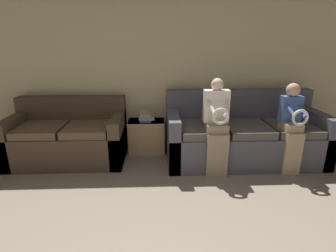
% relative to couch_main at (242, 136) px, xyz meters
% --- Properties ---
extents(wall_back, '(6.81, 0.06, 2.55)m').
position_rel_couch_main_xyz_m(wall_back, '(-1.40, 0.56, 0.92)').
color(wall_back, '#C6B789').
rests_on(wall_back, ground_plane).
extents(couch_main, '(2.28, 0.98, 1.02)m').
position_rel_couch_main_xyz_m(couch_main, '(0.00, 0.00, 0.00)').
color(couch_main, '#4C4C56').
rests_on(couch_main, ground_plane).
extents(couch_side, '(1.66, 0.88, 0.92)m').
position_rel_couch_main_xyz_m(couch_side, '(-2.63, 0.07, -0.02)').
color(couch_side, '#473828').
rests_on(couch_side, ground_plane).
extents(child_left_seated, '(0.34, 0.37, 1.28)m').
position_rel_couch_main_xyz_m(child_left_seated, '(-0.51, -0.42, 0.34)').
color(child_left_seated, gray).
rests_on(child_left_seated, ground_plane).
extents(child_right_seated, '(0.28, 0.38, 1.21)m').
position_rel_couch_main_xyz_m(child_right_seated, '(0.51, -0.42, 0.33)').
color(child_right_seated, tan).
rests_on(child_right_seated, ground_plane).
extents(side_shelf, '(0.59, 0.38, 0.53)m').
position_rel_couch_main_xyz_m(side_shelf, '(-1.47, 0.31, -0.08)').
color(side_shelf, tan).
rests_on(side_shelf, ground_plane).
extents(book_stack, '(0.24, 0.29, 0.13)m').
position_rel_couch_main_xyz_m(book_stack, '(-1.46, 0.31, 0.24)').
color(book_stack, '#33569E').
rests_on(book_stack, side_shelf).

